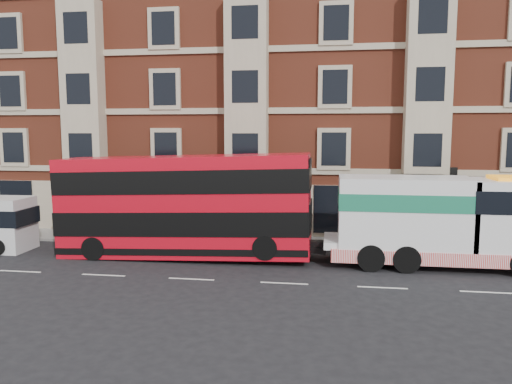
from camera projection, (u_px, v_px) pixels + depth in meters
ground at (191, 279)px, 21.40m from camera, size 120.00×120.00×0.00m
sidewalk at (227, 240)px, 28.75m from camera, size 90.00×3.00×0.15m
victorian_terrace at (255, 77)px, 34.83m from camera, size 45.00×12.00×20.40m
lamp_post_west at (118, 196)px, 28.04m from camera, size 0.35×0.15×4.35m
lamp_post_east at (452, 203)px, 25.40m from camera, size 0.35×0.15×4.35m
double_decker_bus at (184, 204)px, 24.89m from camera, size 12.57×2.89×5.09m
tow_truck at (435, 220)px, 23.18m from camera, size 10.07×2.98×4.19m
pedestrian at (85, 221)px, 29.38m from camera, size 0.78×0.65×1.84m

